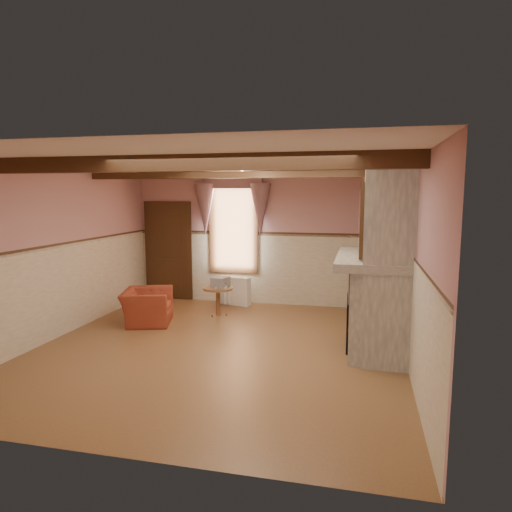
% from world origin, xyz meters
% --- Properties ---
extents(floor, '(5.50, 6.00, 0.01)m').
position_xyz_m(floor, '(0.00, 0.00, 0.00)').
color(floor, brown).
rests_on(floor, ground).
extents(ceiling, '(5.50, 6.00, 0.01)m').
position_xyz_m(ceiling, '(0.00, 0.00, 2.80)').
color(ceiling, silver).
rests_on(ceiling, wall_back).
extents(wall_back, '(5.50, 0.02, 2.80)m').
position_xyz_m(wall_back, '(0.00, 3.00, 1.40)').
color(wall_back, '#B57D80').
rests_on(wall_back, floor).
extents(wall_front, '(5.50, 0.02, 2.80)m').
position_xyz_m(wall_front, '(0.00, -3.00, 1.40)').
color(wall_front, '#B57D80').
rests_on(wall_front, floor).
extents(wall_left, '(0.02, 6.00, 2.80)m').
position_xyz_m(wall_left, '(-2.75, 0.00, 1.40)').
color(wall_left, '#B57D80').
rests_on(wall_left, floor).
extents(wall_right, '(0.02, 6.00, 2.80)m').
position_xyz_m(wall_right, '(2.75, 0.00, 1.40)').
color(wall_right, '#B57D80').
rests_on(wall_right, floor).
extents(wainscot, '(5.50, 6.00, 1.50)m').
position_xyz_m(wainscot, '(0.00, 0.00, 0.75)').
color(wainscot, beige).
rests_on(wainscot, floor).
extents(chair_rail, '(5.50, 6.00, 0.08)m').
position_xyz_m(chair_rail, '(0.00, 0.00, 1.50)').
color(chair_rail, black).
rests_on(chair_rail, wainscot).
extents(firebox, '(0.20, 0.95, 0.90)m').
position_xyz_m(firebox, '(2.00, 0.60, 0.45)').
color(firebox, black).
rests_on(firebox, floor).
extents(armchair, '(1.05, 1.13, 0.61)m').
position_xyz_m(armchair, '(-1.68, 1.00, 0.31)').
color(armchair, maroon).
rests_on(armchair, floor).
extents(side_table, '(0.67, 0.67, 0.55)m').
position_xyz_m(side_table, '(-0.58, 1.80, 0.28)').
color(side_table, brown).
rests_on(side_table, floor).
extents(book_stack, '(0.33, 0.38, 0.20)m').
position_xyz_m(book_stack, '(-0.55, 1.83, 0.65)').
color(book_stack, '#B7AD8C').
rests_on(book_stack, side_table).
extents(radiator, '(0.72, 0.32, 0.60)m').
position_xyz_m(radiator, '(-0.52, 2.70, 0.30)').
color(radiator, white).
rests_on(radiator, floor).
extents(bowl, '(0.31, 0.31, 0.08)m').
position_xyz_m(bowl, '(2.24, 0.37, 1.46)').
color(bowl, brown).
rests_on(bowl, mantel).
extents(mantel_clock, '(0.14, 0.24, 0.20)m').
position_xyz_m(mantel_clock, '(2.24, 1.40, 1.52)').
color(mantel_clock, black).
rests_on(mantel_clock, mantel).
extents(oil_lamp, '(0.11, 0.11, 0.28)m').
position_xyz_m(oil_lamp, '(2.24, 0.93, 1.56)').
color(oil_lamp, '#BC8535').
rests_on(oil_lamp, mantel).
extents(candle_red, '(0.06, 0.06, 0.16)m').
position_xyz_m(candle_red, '(2.24, 0.01, 1.50)').
color(candle_red, '#AB1915').
rests_on(candle_red, mantel).
extents(jar_yellow, '(0.06, 0.06, 0.12)m').
position_xyz_m(jar_yellow, '(2.24, 0.28, 1.48)').
color(jar_yellow, gold).
rests_on(jar_yellow, mantel).
extents(fireplace, '(0.85, 2.00, 2.80)m').
position_xyz_m(fireplace, '(2.42, 0.60, 1.40)').
color(fireplace, gray).
rests_on(fireplace, floor).
extents(mantel, '(1.05, 2.05, 0.12)m').
position_xyz_m(mantel, '(2.24, 0.60, 1.36)').
color(mantel, gray).
rests_on(mantel, fireplace).
extents(overmantel_mirror, '(0.06, 1.44, 1.04)m').
position_xyz_m(overmantel_mirror, '(2.06, 0.60, 1.97)').
color(overmantel_mirror, silver).
rests_on(overmantel_mirror, fireplace).
extents(door, '(1.10, 0.10, 2.10)m').
position_xyz_m(door, '(-2.10, 2.94, 1.05)').
color(door, black).
rests_on(door, floor).
extents(window, '(1.06, 0.08, 2.02)m').
position_xyz_m(window, '(-0.60, 2.97, 1.65)').
color(window, white).
rests_on(window, wall_back).
extents(window_drapes, '(1.30, 0.14, 1.40)m').
position_xyz_m(window_drapes, '(-0.60, 2.88, 2.25)').
color(window_drapes, gray).
rests_on(window_drapes, wall_back).
extents(ceiling_beam_front, '(5.50, 0.18, 0.20)m').
position_xyz_m(ceiling_beam_front, '(0.00, -1.20, 2.70)').
color(ceiling_beam_front, black).
rests_on(ceiling_beam_front, ceiling).
extents(ceiling_beam_back, '(5.50, 0.18, 0.20)m').
position_xyz_m(ceiling_beam_back, '(0.00, 1.20, 2.70)').
color(ceiling_beam_back, black).
rests_on(ceiling_beam_back, ceiling).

